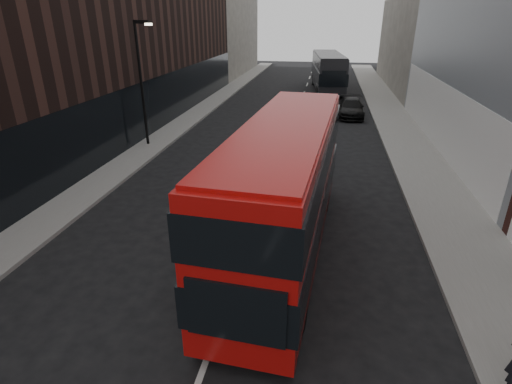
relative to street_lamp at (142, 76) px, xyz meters
The scene contains 10 objects.
sidewalk_right 17.69m from the street_lamp, 24.00° to the left, with size 3.00×80.00×0.15m, color slate.
sidewalk_left 8.12m from the street_lamp, 88.20° to the left, with size 2.00×80.00×0.15m, color slate.
building_left_mid 12.76m from the street_lamp, 105.29° to the left, with size 5.00×24.00×14.00m, color black.
building_left_far 34.24m from the street_lamp, 95.51° to the left, with size 5.00×20.00×13.00m, color #656058.
street_lamp is the anchor object (origin of this frame).
red_bus 14.27m from the street_lamp, 48.21° to the right, with size 3.37×11.14×4.44m.
grey_bus 24.81m from the street_lamp, 64.85° to the left, with size 3.92×11.88×3.77m.
car_a 10.54m from the street_lamp, 11.91° to the right, with size 1.83×4.54×1.55m, color black.
car_b 10.12m from the street_lamp, ahead, with size 1.57×4.51×1.48m, color #95979D.
car_c 16.57m from the street_lamp, 39.28° to the left, with size 1.93×4.74×1.37m, color black.
Camera 1 is at (2.32, -4.17, 7.33)m, focal length 28.00 mm.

